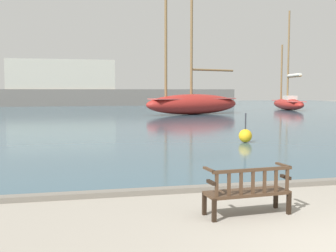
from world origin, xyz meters
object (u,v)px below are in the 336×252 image
Objects in this scene: park_bench at (248,190)px; channel_buoy at (245,136)px; sailboat_outer_port at (288,102)px; sailboat_distant_harbor at (193,102)px.

channel_buoy is at bearing 66.91° from park_bench.
channel_buoy is (4.16, 9.76, -0.09)m from park_bench.
sailboat_distant_harbor is at bearing -153.60° from sailboat_outer_port.
sailboat_distant_harbor reaches higher than park_bench.
park_bench is 0.14× the size of sailboat_outer_port.
sailboat_outer_port is at bearing 26.40° from sailboat_distant_harbor.
sailboat_outer_port reaches higher than channel_buoy.
park_bench is 43.46m from sailboat_outer_port.
park_bench is 1.28× the size of channel_buoy.
park_bench is at bearing -113.09° from channel_buoy.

